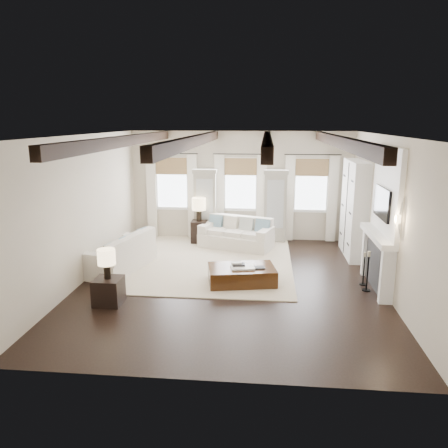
# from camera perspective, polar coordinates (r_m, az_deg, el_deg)

# --- Properties ---
(ground) EXTENTS (7.50, 7.50, 0.00)m
(ground) POSITION_cam_1_polar(r_m,az_deg,el_deg) (9.74, 0.79, -7.67)
(ground) COLOR black
(ground) RESTS_ON ground
(room_shell) EXTENTS (6.54, 7.54, 3.22)m
(room_shell) POSITION_cam_1_polar(r_m,az_deg,el_deg) (10.08, 5.50, 4.15)
(room_shell) COLOR beige
(room_shell) RESTS_ON ground
(area_rug) EXTENTS (4.04, 4.89, 0.02)m
(area_rug) POSITION_cam_1_polar(r_m,az_deg,el_deg) (11.20, -1.66, -4.76)
(area_rug) COLOR beige
(area_rug) RESTS_ON ground
(sofa_back) EXTENTS (2.18, 1.50, 0.85)m
(sofa_back) POSITION_cam_1_polar(r_m,az_deg,el_deg) (12.28, 1.69, -1.51)
(sofa_back) COLOR white
(sofa_back) RESTS_ON ground
(sofa_left) EXTENTS (1.36, 2.17, 0.86)m
(sofa_left) POSITION_cam_1_polar(r_m,az_deg,el_deg) (10.74, -13.08, -3.99)
(sofa_left) COLOR white
(sofa_left) RESTS_ON ground
(ottoman) EXTENTS (1.58, 1.15, 0.38)m
(ottoman) POSITION_cam_1_polar(r_m,az_deg,el_deg) (9.64, 2.33, -6.70)
(ottoman) COLOR black
(ottoman) RESTS_ON ground
(tray) EXTENTS (0.56, 0.47, 0.04)m
(tray) POSITION_cam_1_polar(r_m,az_deg,el_deg) (9.51, 2.43, -5.65)
(tray) COLOR white
(tray) RESTS_ON ottoman
(book_lower) EXTENTS (0.29, 0.25, 0.04)m
(book_lower) POSITION_cam_1_polar(r_m,az_deg,el_deg) (9.56, 1.92, -5.30)
(book_lower) COLOR #262628
(book_lower) RESTS_ON tray
(book_upper) EXTENTS (0.25, 0.21, 0.03)m
(book_upper) POSITION_cam_1_polar(r_m,az_deg,el_deg) (9.56, 1.63, -5.07)
(book_upper) COLOR beige
(book_upper) RESTS_ON book_lower
(book_loose) EXTENTS (0.27, 0.22, 0.03)m
(book_loose) POSITION_cam_1_polar(r_m,az_deg,el_deg) (9.52, 4.59, -5.71)
(book_loose) COLOR #262628
(book_loose) RESTS_ON ottoman
(side_table_front) EXTENTS (0.52, 0.52, 0.52)m
(side_table_front) POSITION_cam_1_polar(r_m,az_deg,el_deg) (8.88, -14.84, -8.46)
(side_table_front) COLOR black
(side_table_front) RESTS_ON ground
(lamp_front) EXTENTS (0.34, 0.34, 0.59)m
(lamp_front) POSITION_cam_1_polar(r_m,az_deg,el_deg) (8.66, -15.11, -4.39)
(lamp_front) COLOR black
(lamp_front) RESTS_ON side_table_front
(side_table_back) EXTENTS (0.44, 0.44, 0.66)m
(side_table_back) POSITION_cam_1_polar(r_m,az_deg,el_deg) (12.74, -3.26, -1.03)
(side_table_back) COLOR black
(side_table_back) RESTS_ON ground
(lamp_back) EXTENTS (0.39, 0.39, 0.68)m
(lamp_back) POSITION_cam_1_polar(r_m,az_deg,el_deg) (12.56, -3.31, 2.45)
(lamp_back) COLOR black
(lamp_back) RESTS_ON side_table_back
(candlestick_near) EXTENTS (0.17, 0.17, 0.86)m
(candlestick_near) POSITION_cam_1_polar(r_m,az_deg,el_deg) (9.66, 18.22, -6.29)
(candlestick_near) COLOR black
(candlestick_near) RESTS_ON ground
(candlestick_far) EXTENTS (0.15, 0.15, 0.74)m
(candlestick_far) POSITION_cam_1_polar(r_m,az_deg,el_deg) (9.99, 17.79, -5.92)
(candlestick_far) COLOR black
(candlestick_far) RESTS_ON ground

